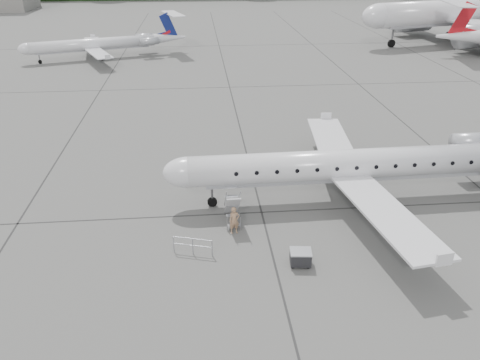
{
  "coord_description": "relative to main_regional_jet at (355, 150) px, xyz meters",
  "views": [
    {
      "loc": [
        -8.28,
        -21.96,
        15.48
      ],
      "look_at": [
        -5.95,
        3.79,
        2.3
      ],
      "focal_mm": 35.0,
      "sensor_mm": 36.0,
      "label": 1
    }
  ],
  "objects": [
    {
      "name": "bg_regional_left",
      "position": [
        -24.95,
        44.67,
        -0.55
      ],
      "size": [
        26.61,
        22.38,
        5.98
      ],
      "primitive_type": null,
      "rotation": [
        0.0,
        0.0,
        0.3
      ],
      "color": "silver",
      "rests_on": "ground"
    },
    {
      "name": "airstair",
      "position": [
        -8.13,
        -2.27,
        -2.43
      ],
      "size": [
        0.9,
        2.13,
        2.22
      ],
      "primitive_type": null,
      "rotation": [
        0.0,
        0.0,
        0.02
      ],
      "color": "silver",
      "rests_on": "ground"
    },
    {
      "name": "main_regional_jet",
      "position": [
        0.0,
        0.0,
        0.0
      ],
      "size": [
        28.06,
        20.49,
        7.09
      ],
      "primitive_type": null,
      "rotation": [
        0.0,
        0.0,
        0.02
      ],
      "color": "silver",
      "rests_on": "ground"
    },
    {
      "name": "ground",
      "position": [
        -1.6,
        -4.89,
        -3.54
      ],
      "size": [
        320.0,
        320.0,
        0.0
      ],
      "primitive_type": "plane",
      "color": "#5B5B58",
      "rests_on": "ground"
    },
    {
      "name": "safety_railing",
      "position": [
        -10.56,
        -5.38,
        -3.04
      ],
      "size": [
        2.14,
        0.69,
        1.0
      ],
      "primitive_type": null,
      "rotation": [
        0.0,
        0.0,
        -0.28
      ],
      "color": "gray",
      "rests_on": "ground"
    },
    {
      "name": "baggage_cart",
      "position": [
        -4.84,
        -6.9,
        -3.07
      ],
      "size": [
        1.17,
        0.99,
        0.94
      ],
      "primitive_type": null,
      "rotation": [
        0.0,
        0.0,
        -0.11
      ],
      "color": "black",
      "rests_on": "ground"
    },
    {
      "name": "passenger",
      "position": [
        -8.1,
        -3.47,
        -2.69
      ],
      "size": [
        0.69,
        0.52,
        1.71
      ],
      "primitive_type": "imported",
      "rotation": [
        0.0,
        0.0,
        0.18
      ],
      "color": "#987253",
      "rests_on": "ground"
    },
    {
      "name": "bg_narrowbody",
      "position": [
        33.89,
        52.22,
        3.43
      ],
      "size": [
        44.51,
        36.61,
        13.95
      ],
      "primitive_type": null,
      "rotation": [
        0.0,
        0.0,
        0.25
      ],
      "color": "silver",
      "rests_on": "ground"
    }
  ]
}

